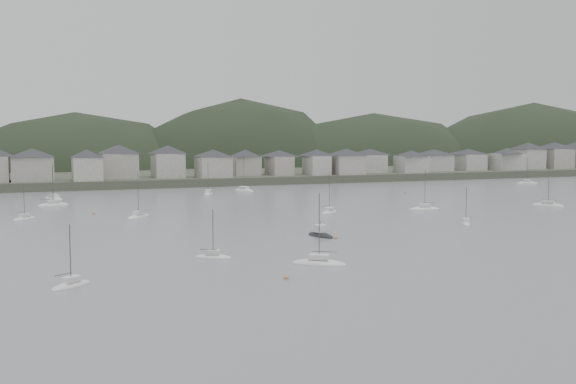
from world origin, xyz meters
name	(u,v)px	position (x,y,z in m)	size (l,w,h in m)	color
ground	(499,285)	(0.00, 0.00, 0.00)	(900.00, 900.00, 0.00)	slate
far_shore_land	(137,167)	(0.00, 295.00, 1.50)	(900.00, 250.00, 3.00)	#383D2D
forested_ridge	(155,195)	(4.83, 269.40, -11.28)	(851.55, 103.94, 102.57)	black
waterfront_town	(308,160)	(50.59, 183.34, 8.66)	(451.48, 28.46, 12.92)	gray
sailboat_lead	(139,217)	(-31.98, 88.05, 0.18)	(7.38, 7.51, 10.92)	silver
moored_fleet	(259,225)	(-10.45, 65.05, 0.18)	(264.52, 177.52, 13.40)	silver
motor_launch_far	(321,235)	(-4.46, 46.54, 0.30)	(3.99, 7.60, 3.74)	black
mooring_buoys	(292,225)	(-3.89, 62.73, 0.15)	(176.35, 134.34, 0.70)	#C67C42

